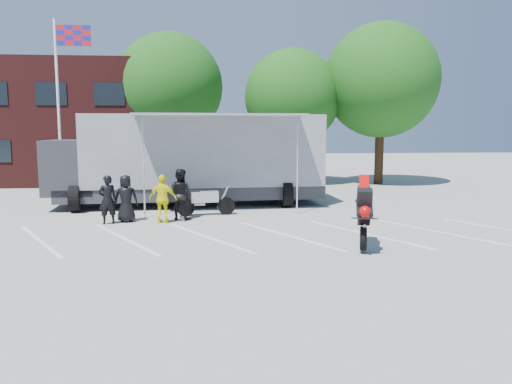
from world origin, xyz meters
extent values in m
plane|color=#9C9C97|center=(0.00, 0.00, 0.00)|extent=(100.00, 100.00, 0.00)
cube|color=white|center=(0.00, 1.00, 0.01)|extent=(18.09, 13.33, 0.01)
cube|color=#451716|center=(-10.00, 18.00, 3.50)|extent=(18.00, 8.00, 7.00)
cylinder|color=white|center=(-6.50, 10.00, 4.00)|extent=(0.12, 0.12, 8.00)
cube|color=red|center=(-5.70, 10.00, 7.30)|extent=(1.50, 0.04, 0.90)
cylinder|color=#382314|center=(-2.00, 16.00, 1.62)|extent=(0.50, 0.50, 3.24)
sphere|color=#164912|center=(-2.00, 16.00, 5.58)|extent=(6.12, 6.12, 6.12)
cylinder|color=#382314|center=(5.00, 15.00, 1.44)|extent=(0.50, 0.50, 2.88)
sphere|color=#164912|center=(5.00, 15.00, 4.96)|extent=(5.44, 5.44, 5.44)
cylinder|color=#382314|center=(10.00, 14.50, 1.71)|extent=(0.50, 0.50, 3.42)
sphere|color=#164912|center=(10.00, 14.50, 5.89)|extent=(6.46, 6.46, 6.46)
imported|color=black|center=(-2.57, 3.68, 0.81)|extent=(0.84, 0.58, 1.62)
imported|color=black|center=(-3.12, 3.37, 0.82)|extent=(0.70, 0.57, 1.65)
imported|color=black|center=(-0.76, 3.97, 0.90)|extent=(1.07, 0.98, 1.79)
imported|color=#FFFD0D|center=(-1.29, 3.37, 0.82)|extent=(1.03, 0.60, 1.65)
camera|label=1|loc=(0.34, -13.51, 3.18)|focal=35.00mm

